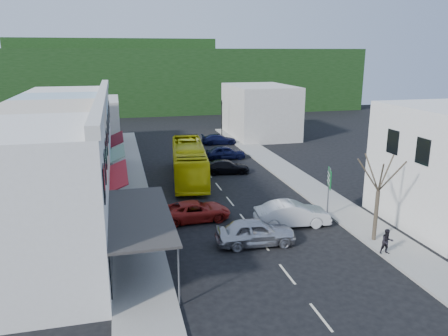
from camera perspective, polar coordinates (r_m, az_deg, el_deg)
ground at (r=30.83m, az=2.68°, el=-6.75°), size 120.00×120.00×0.00m
sidewalk_left at (r=39.12m, az=-12.17°, el=-2.22°), size 3.00×52.00×0.15m
sidewalk_right at (r=42.16m, az=8.63°, el=-0.81°), size 3.00×52.00×0.15m
shopfront_row at (r=33.55m, az=-20.77°, el=1.23°), size 8.25×30.00×8.00m
distant_block_left at (r=55.22m, az=-17.65°, el=5.48°), size 8.00×10.00×6.00m
distant_block_right at (r=61.09m, az=4.69°, el=7.45°), size 8.00×12.00×7.00m
hillside at (r=92.91m, az=-9.83°, el=11.82°), size 80.00×26.00×14.00m
bus at (r=40.07m, az=-4.60°, el=0.67°), size 3.81×11.81×3.10m
car_silver at (r=26.81m, az=4.14°, el=-8.58°), size 4.51×2.09×1.40m
car_white at (r=29.91m, az=8.88°, el=-6.18°), size 4.55×2.19×1.40m
car_red at (r=30.50m, az=-3.76°, el=-5.60°), size 4.70×2.15×1.40m
car_black_near at (r=42.10m, az=0.30°, el=0.22°), size 4.66×2.26×1.40m
car_navy_mid at (r=47.83m, az=0.22°, el=2.01°), size 4.46×1.95×1.40m
car_navy_far at (r=55.57m, az=-0.68°, el=3.83°), size 4.63×2.20×1.40m
pedestrian_left at (r=29.67m, az=-11.71°, el=-5.87°), size 0.43×0.62×1.70m
pedestrian_right at (r=26.86m, az=20.54°, el=-8.80°), size 0.75×0.53×1.70m
direction_sign at (r=31.39m, az=13.49°, el=-3.22°), size 1.28×1.76×3.65m
street_tree at (r=27.81m, az=19.49°, el=-2.84°), size 2.87×2.87×6.60m
traffic_signal at (r=60.64m, az=-0.29°, el=6.49°), size 0.51×1.01×5.00m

